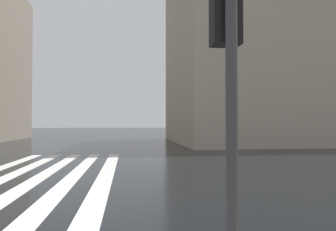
% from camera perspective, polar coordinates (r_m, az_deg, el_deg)
% --- Properties ---
extents(ground_plane, '(220.00, 220.00, 0.00)m').
position_cam_1_polar(ground_plane, '(7.27, -24.91, -14.63)').
color(ground_plane, black).
extents(zebra_crossing, '(13.00, 4.50, 0.01)m').
position_cam_1_polar(zebra_crossing, '(11.21, -21.46, -9.90)').
color(zebra_crossing, silver).
rests_on(zebra_crossing, ground_plane).
extents(haussmann_block_corner, '(14.69, 25.03, 20.91)m').
position_cam_1_polar(haussmann_block_corner, '(32.53, 24.53, 13.98)').
color(haussmann_block_corner, tan).
rests_on(haussmann_block_corner, ground_plane).
extents(traffic_signal_post, '(0.44, 0.30, 3.18)m').
position_cam_1_polar(traffic_signal_post, '(3.33, 10.70, 11.99)').
color(traffic_signal_post, '#333338').
rests_on(traffic_signal_post, sidewalk_pavement).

